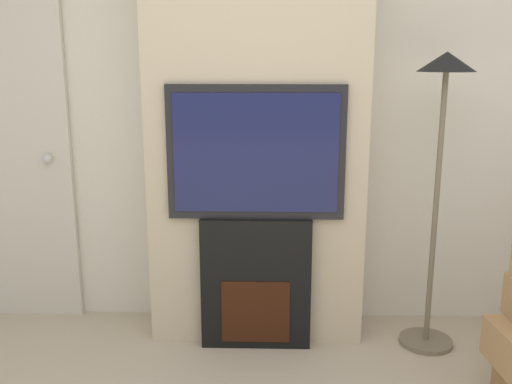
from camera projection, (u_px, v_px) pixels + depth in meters
wall_back at (258, 98)px, 3.32m from camera, size 6.00×0.06×2.70m
chimney_breast at (257, 101)px, 3.11m from camera, size 1.19×0.37×2.70m
fireplace at (256, 282)px, 3.16m from camera, size 0.60×0.15×0.74m
television at (256, 153)px, 2.99m from camera, size 0.93×0.07×0.71m
floor_lamp at (441, 133)px, 2.96m from camera, size 0.30×0.30×1.61m
entry_door at (0, 150)px, 3.38m from camera, size 0.86×0.09×2.09m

